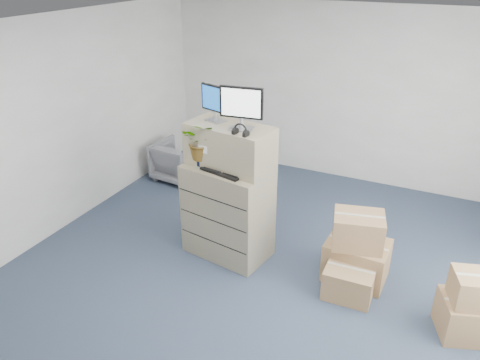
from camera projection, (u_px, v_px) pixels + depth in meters
name	position (u px, v px, depth m)	size (l,w,h in m)	color
ground	(255.00, 297.00, 5.18)	(7.00, 7.00, 0.00)	#262E45
wall_back	(346.00, 95.00, 7.42)	(6.00, 0.02, 2.80)	beige
filing_cabinet_lower	(228.00, 211.00, 5.71)	(1.01, 0.62, 1.18)	tan
filing_cabinet_upper	(230.00, 146.00, 5.39)	(1.01, 0.50, 0.50)	tan
monitor_left	(215.00, 101.00, 5.31)	(0.41, 0.22, 0.42)	#99999E
monitor_right	(241.00, 106.00, 5.04)	(0.48, 0.22, 0.48)	#99999E
headphones	(241.00, 131.00, 4.98)	(0.17, 0.17, 0.02)	black
keyboard	(223.00, 171.00, 5.33)	(0.54, 0.22, 0.03)	black
mouse	(249.00, 176.00, 5.21)	(0.11, 0.07, 0.04)	silver
water_bottle	(238.00, 155.00, 5.40)	(0.09, 0.09, 0.32)	#9A9EA2
phone_dock	(225.00, 161.00, 5.52)	(0.07, 0.06, 0.14)	silver
external_drive	(260.00, 169.00, 5.34)	(0.21, 0.16, 0.06)	black
tissue_box	(254.00, 161.00, 5.34)	(0.27, 0.13, 0.10)	#3C96CC
potted_plant	(202.00, 146.00, 5.40)	(0.50, 0.53, 0.44)	#8FA383
office_chair	(177.00, 159.00, 7.76)	(0.69, 0.64, 0.71)	slate
cardboard_boxes	(386.00, 271.00, 5.06)	(1.91, 1.00, 0.86)	#9A6E4A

